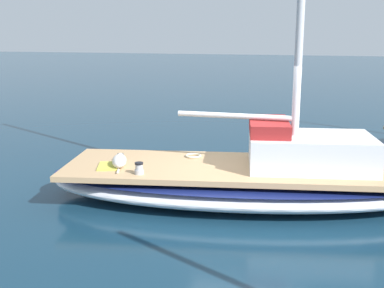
{
  "coord_description": "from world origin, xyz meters",
  "views": [
    {
      "loc": [
        8.52,
        1.46,
        3.07
      ],
      "look_at": [
        0.0,
        -1.0,
        1.01
      ],
      "focal_mm": 45.06,
      "sensor_mm": 36.0,
      "label": 1
    }
  ],
  "objects_px": {
    "dog_white": "(119,161)",
    "deck_towel": "(108,166)",
    "sailboat_main": "(243,183)",
    "deck_winch": "(139,169)",
    "coiled_rope": "(193,156)"
  },
  "relations": [
    {
      "from": "deck_winch",
      "to": "coiled_rope",
      "type": "height_order",
      "value": "deck_winch"
    },
    {
      "from": "dog_white",
      "to": "deck_winch",
      "type": "xyz_separation_m",
      "value": [
        0.38,
        0.54,
        -0.01
      ]
    },
    {
      "from": "sailboat_main",
      "to": "deck_winch",
      "type": "bearing_deg",
      "value": -57.97
    },
    {
      "from": "sailboat_main",
      "to": "deck_winch",
      "type": "relative_size",
      "value": 36.06
    },
    {
      "from": "sailboat_main",
      "to": "deck_towel",
      "type": "relative_size",
      "value": 13.52
    },
    {
      "from": "deck_winch",
      "to": "sailboat_main",
      "type": "bearing_deg",
      "value": 122.03
    },
    {
      "from": "sailboat_main",
      "to": "deck_towel",
      "type": "height_order",
      "value": "deck_towel"
    },
    {
      "from": "sailboat_main",
      "to": "deck_towel",
      "type": "xyz_separation_m",
      "value": [
        0.76,
        -2.39,
        0.34
      ]
    },
    {
      "from": "dog_white",
      "to": "sailboat_main",
      "type": "bearing_deg",
      "value": 106.75
    },
    {
      "from": "deck_towel",
      "to": "dog_white",
      "type": "bearing_deg",
      "value": 117.84
    },
    {
      "from": "coiled_rope",
      "to": "deck_towel",
      "type": "relative_size",
      "value": 0.58
    },
    {
      "from": "deck_winch",
      "to": "deck_towel",
      "type": "distance_m",
      "value": 0.78
    },
    {
      "from": "dog_white",
      "to": "deck_towel",
      "type": "bearing_deg",
      "value": -62.16
    },
    {
      "from": "dog_white",
      "to": "deck_towel",
      "type": "height_order",
      "value": "dog_white"
    },
    {
      "from": "dog_white",
      "to": "deck_towel",
      "type": "relative_size",
      "value": 1.64
    }
  ]
}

